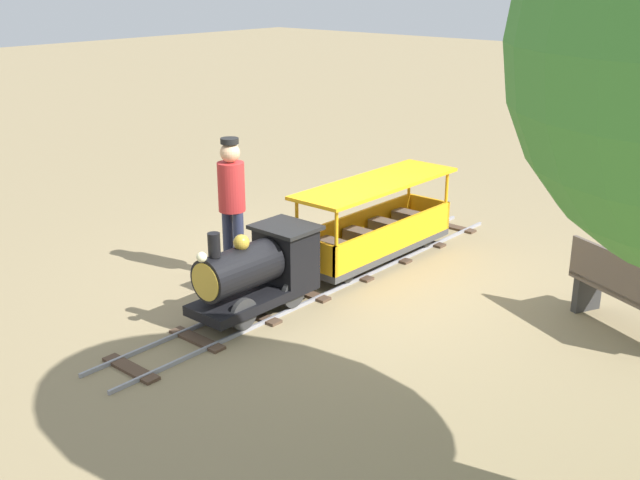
{
  "coord_description": "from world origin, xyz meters",
  "views": [
    {
      "loc": [
        -5.22,
        6.26,
        3.32
      ],
      "look_at": [
        0.0,
        0.29,
        0.55
      ],
      "focal_mm": 43.22,
      "sensor_mm": 36.0,
      "label": 1
    }
  ],
  "objects": [
    {
      "name": "track",
      "position": [
        0.0,
        0.18,
        0.02
      ],
      "size": [
        0.67,
        6.05,
        0.04
      ],
      "color": "gray",
      "rests_on": "ground_plane"
    },
    {
      "name": "locomotive",
      "position": [
        0.0,
        1.23,
        0.49
      ],
      "size": [
        0.63,
        1.44,
        0.97
      ],
      "color": "black",
      "rests_on": "ground_plane"
    },
    {
      "name": "conductor_person",
      "position": [
        0.92,
        0.73,
        0.96
      ],
      "size": [
        0.3,
        0.3,
        1.62
      ],
      "color": "#282D47",
      "rests_on": "ground_plane"
    },
    {
      "name": "park_bench",
      "position": [
        -2.98,
        -0.77,
        0.42
      ],
      "size": [
        1.35,
        0.9,
        0.82
      ],
      "color": "brown",
      "rests_on": "ground_plane"
    },
    {
      "name": "passenger_car",
      "position": [
        0.0,
        -0.72,
        0.42
      ],
      "size": [
        0.73,
        2.35,
        0.97
      ],
      "color": "#3F3F3F",
      "rests_on": "ground_plane"
    },
    {
      "name": "ground_plane",
      "position": [
        0.0,
        0.0,
        0.0
      ],
      "size": [
        60.0,
        60.0,
        0.0
      ],
      "primitive_type": "plane",
      "color": "#8C7A56"
    }
  ]
}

